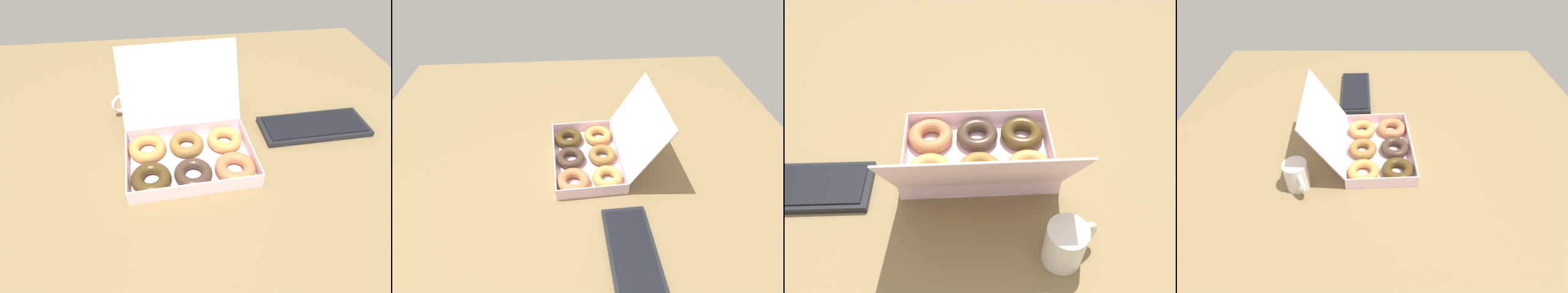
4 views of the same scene
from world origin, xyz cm
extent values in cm
cube|color=olive|center=(0.00, 0.00, -1.00)|extent=(180.00, 180.00, 2.00)
cube|color=white|center=(-2.32, 2.65, 0.20)|extent=(38.04, 26.70, 0.40)
cube|color=white|center=(-20.49, 1.70, 2.65)|extent=(1.71, 24.78, 4.50)
cube|color=white|center=(15.85, 3.61, 2.65)|extent=(1.71, 24.78, 4.50)
cube|color=white|center=(-1.67, -9.52, 2.65)|extent=(35.96, 2.30, 4.50)
cube|color=white|center=(-2.96, 14.83, 2.65)|extent=(35.96, 2.30, 4.50)
cube|color=white|center=(-3.30, 21.32, 15.58)|extent=(37.42, 14.85, 21.57)
torus|color=#473415|center=(-13.82, -3.99, 2.12)|extent=(14.24, 14.24, 3.43)
torus|color=#433024|center=(-2.06, -3.48, 2.12)|extent=(15.24, 15.24, 3.09)
torus|color=#B77146|center=(10.04, -2.87, 2.12)|extent=(12.34, 12.34, 3.52)
torus|color=#CC8C46|center=(-14.74, 8.12, 2.12)|extent=(15.61, 15.61, 3.19)
torus|color=olive|center=(-2.78, 8.62, 2.12)|extent=(14.53, 14.53, 3.17)
torus|color=tan|center=(9.19, 9.24, 2.12)|extent=(15.22, 15.22, 3.33)
cube|color=black|center=(40.23, 13.27, 0.90)|extent=(35.89, 15.02, 1.80)
cube|color=black|center=(40.23, 13.27, 2.00)|extent=(32.98, 12.72, 0.40)
cylinder|color=white|center=(-19.40, 30.21, 5.11)|extent=(8.00, 8.00, 10.22)
torus|color=white|center=(-23.14, 28.10, 5.11)|extent=(6.95, 4.77, 7.17)
cylinder|color=black|center=(-19.40, 30.21, 8.38)|extent=(7.04, 7.04, 0.61)
camera|label=1|loc=(-8.11, -59.29, 66.71)|focal=28.00mm
camera|label=2|loc=(82.73, -2.74, 81.32)|focal=28.00mm
camera|label=3|loc=(-3.16, 67.67, 71.71)|focal=35.00mm
camera|label=4|loc=(-89.16, 4.83, 79.32)|focal=28.00mm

